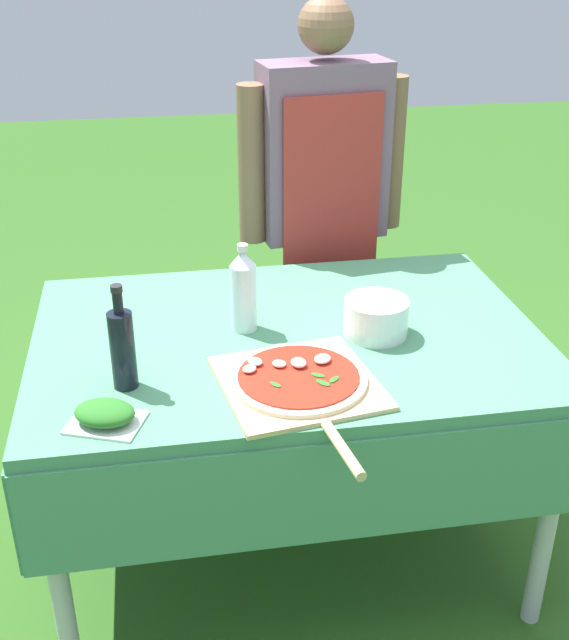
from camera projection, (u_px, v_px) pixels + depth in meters
The scene contains 8 objects.
ground_plane at pixel (287, 543), 2.50m from camera, with size 12.00×12.00×0.00m, color #2D5B1E.
prep_table at pixel (287, 361), 2.21m from camera, with size 1.38×0.94×0.75m.
person_cook at pixel (322, 195), 2.71m from camera, with size 0.57×0.24×1.54m.
pizza_on_peel at pixel (299, 382), 1.91m from camera, with size 0.41×0.58×0.05m.
oil_bottle at pixel (122, 347), 1.88m from camera, with size 0.06×0.06×0.27m.
water_bottle at pixel (243, 290), 2.14m from camera, with size 0.07×0.07×0.25m.
herb_container at pixel (105, 414), 1.77m from camera, with size 0.19×0.17×0.05m.
mixing_tub at pixel (376, 317), 2.14m from camera, with size 0.17×0.17×0.10m, color silver.
Camera 1 is at (-0.33, -1.89, 1.76)m, focal length 45.00 mm.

